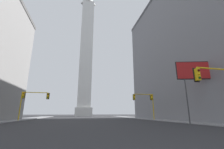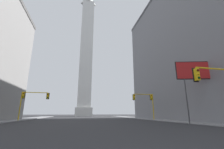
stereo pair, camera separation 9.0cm
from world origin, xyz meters
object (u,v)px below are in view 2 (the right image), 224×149
object	(u,v)px
traffic_light_mid_left	(31,98)
obelisk	(86,50)
billboard_sign	(199,72)
traffic_light_mid_right	(146,100)

from	to	relation	value
traffic_light_mid_left	obelisk	bearing A→B (deg)	75.56
obelisk	traffic_light_mid_left	xyz separation A→B (m)	(-12.09, -46.94, -31.90)
billboard_sign	traffic_light_mid_right	bearing A→B (deg)	101.99
obelisk	billboard_sign	world-z (taller)	obelisk
traffic_light_mid_right	traffic_light_mid_left	world-z (taller)	traffic_light_mid_left
obelisk	billboard_sign	xyz separation A→B (m)	(15.01, -62.25, -28.83)
obelisk	traffic_light_mid_right	distance (m)	59.98
obelisk	billboard_sign	size ratio (longest dim) A/B	8.16
traffic_light_mid_right	traffic_light_mid_left	xyz separation A→B (m)	(-24.34, 2.31, 0.06)
traffic_light_mid_right	billboard_sign	distance (m)	13.65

